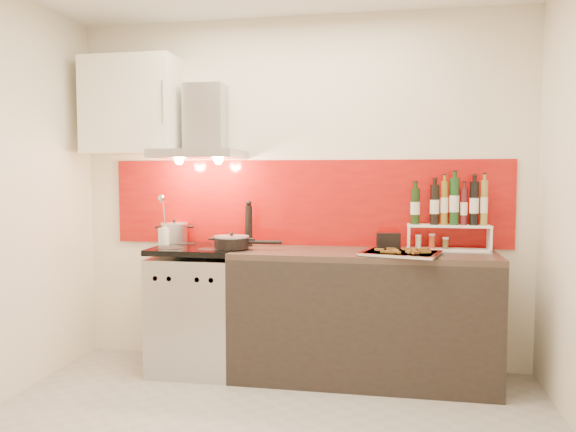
% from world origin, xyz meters
% --- Properties ---
extents(back_wall, '(3.40, 0.02, 2.60)m').
position_xyz_m(back_wall, '(0.00, 1.40, 1.30)').
color(back_wall, silver).
rests_on(back_wall, ground).
extents(backsplash, '(3.00, 0.02, 0.64)m').
position_xyz_m(backsplash, '(0.05, 1.39, 1.22)').
color(backsplash, '#940809').
rests_on(backsplash, back_wall).
extents(range_stove, '(0.60, 0.60, 0.91)m').
position_xyz_m(range_stove, '(-0.70, 1.10, 0.44)').
color(range_stove, '#B7B7BA').
rests_on(range_stove, ground).
extents(counter, '(1.80, 0.60, 0.90)m').
position_xyz_m(counter, '(0.50, 1.10, 0.45)').
color(counter, black).
rests_on(counter, ground).
extents(range_hood, '(0.62, 0.50, 0.61)m').
position_xyz_m(range_hood, '(-0.70, 1.24, 1.74)').
color(range_hood, '#B7B7BA').
rests_on(range_hood, back_wall).
extents(upper_cabinet, '(0.70, 0.35, 0.72)m').
position_xyz_m(upper_cabinet, '(-1.25, 1.22, 1.95)').
color(upper_cabinet, white).
rests_on(upper_cabinet, back_wall).
extents(stock_pot, '(0.21, 0.21, 0.18)m').
position_xyz_m(stock_pot, '(-0.95, 1.29, 0.99)').
color(stock_pot, '#B7B7BA').
rests_on(stock_pot, range_stove).
extents(saute_pan, '(0.48, 0.25, 0.11)m').
position_xyz_m(saute_pan, '(-0.41, 1.03, 0.95)').
color(saute_pan, black).
rests_on(saute_pan, range_stove).
extents(utensil_jar, '(0.08, 0.12, 0.39)m').
position_xyz_m(utensil_jar, '(-0.98, 1.14, 1.02)').
color(utensil_jar, silver).
rests_on(utensil_jar, range_stove).
extents(pepper_mill, '(0.05, 0.05, 0.34)m').
position_xyz_m(pepper_mill, '(-0.35, 1.24, 1.06)').
color(pepper_mill, black).
rests_on(pepper_mill, counter).
extents(step_shelf, '(0.56, 0.15, 0.51)m').
position_xyz_m(step_shelf, '(1.09, 1.25, 1.14)').
color(step_shelf, white).
rests_on(step_shelf, counter).
extents(caddy_box, '(0.17, 0.09, 0.14)m').
position_xyz_m(caddy_box, '(0.67, 1.13, 0.96)').
color(caddy_box, black).
rests_on(caddy_box, counter).
extents(baking_tray, '(0.57, 0.49, 0.03)m').
position_xyz_m(baking_tray, '(0.76, 0.96, 0.92)').
color(baking_tray, silver).
rests_on(baking_tray, counter).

